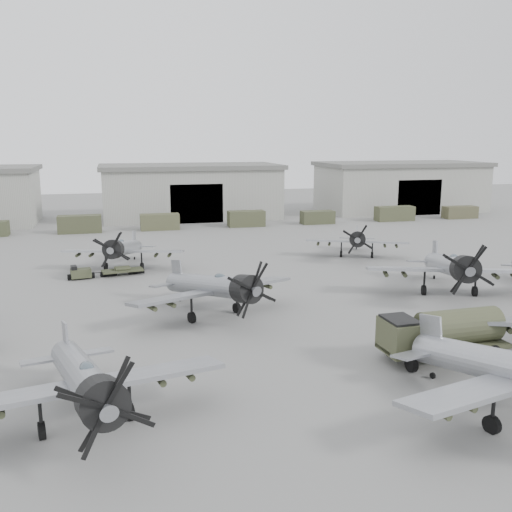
% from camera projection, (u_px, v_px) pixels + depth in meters
% --- Properties ---
extents(ground, '(220.00, 220.00, 0.00)m').
position_uv_depth(ground, '(327.00, 347.00, 35.75)').
color(ground, slate).
rests_on(ground, ground).
extents(hangar_center, '(29.00, 14.80, 8.70)m').
position_uv_depth(hangar_center, '(191.00, 191.00, 93.68)').
color(hangar_center, gray).
rests_on(hangar_center, ground).
extents(hangar_right, '(29.00, 14.80, 8.70)m').
position_uv_depth(hangar_right, '(400.00, 186.00, 102.84)').
color(hangar_right, gray).
rests_on(hangar_right, ground).
extents(support_truck_2, '(5.85, 2.20, 2.43)m').
position_uv_depth(support_truck_2, '(80.00, 224.00, 78.84)').
color(support_truck_2, '#3D402A').
rests_on(support_truck_2, ground).
extents(support_truck_3, '(5.49, 2.20, 2.27)m').
position_uv_depth(support_truck_3, '(160.00, 222.00, 81.50)').
color(support_truck_3, '#494B31').
rests_on(support_truck_3, ground).
extents(support_truck_4, '(5.41, 2.20, 2.32)m').
position_uv_depth(support_truck_4, '(246.00, 219.00, 84.56)').
color(support_truck_4, '#41442C').
rests_on(support_truck_4, ground).
extents(support_truck_5, '(5.05, 2.20, 1.97)m').
position_uv_depth(support_truck_5, '(317.00, 217.00, 87.31)').
color(support_truck_5, '#3C402A').
rests_on(support_truck_5, ground).
extents(support_truck_6, '(6.16, 2.20, 2.29)m').
position_uv_depth(support_truck_6, '(395.00, 214.00, 90.40)').
color(support_truck_6, '#42452D').
rests_on(support_truck_6, ground).
extents(support_truck_7, '(5.56, 2.20, 1.97)m').
position_uv_depth(support_truck_7, '(460.00, 212.00, 93.28)').
color(support_truck_7, '#49472F').
rests_on(support_truck_7, ground).
extents(aircraft_near_0, '(12.97, 11.68, 5.15)m').
position_uv_depth(aircraft_near_0, '(85.00, 381.00, 25.11)').
color(aircraft_near_0, gray).
rests_on(aircraft_near_0, ground).
extents(aircraft_mid_1, '(12.68, 11.47, 5.15)m').
position_uv_depth(aircraft_mid_1, '(216.00, 287.00, 41.07)').
color(aircraft_mid_1, gray).
rests_on(aircraft_mid_1, ground).
extents(aircraft_mid_2, '(13.68, 12.33, 5.50)m').
position_uv_depth(aircraft_mid_2, '(451.00, 266.00, 46.90)').
color(aircraft_mid_2, '#9D9FA6').
rests_on(aircraft_mid_2, ground).
extents(aircraft_far_0, '(12.01, 10.81, 4.78)m').
position_uv_depth(aircraft_far_0, '(123.00, 249.00, 56.22)').
color(aircraft_far_0, '#999DA2').
rests_on(aircraft_far_0, ground).
extents(aircraft_far_1, '(10.89, 9.87, 4.45)m').
position_uv_depth(aircraft_far_1, '(357.00, 239.00, 62.20)').
color(aircraft_far_1, '#989CA1').
rests_on(aircraft_far_1, ground).
extents(fuel_tanker, '(7.71, 3.64, 2.95)m').
position_uv_depth(fuel_tanker, '(442.00, 331.00, 33.53)').
color(fuel_tanker, '#3F432B').
rests_on(fuel_tanker, ground).
extents(tug_trailer, '(6.78, 2.36, 1.34)m').
position_uv_depth(tug_trailer, '(97.00, 272.00, 53.55)').
color(tug_trailer, '#3B402A').
rests_on(tug_trailer, ground).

